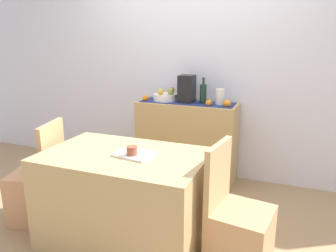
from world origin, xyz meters
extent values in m
cube|color=#A1815A|center=(0.00, 0.00, -0.01)|extent=(6.40, 6.40, 0.02)
cube|color=silver|center=(0.00, 1.18, 1.35)|extent=(6.40, 0.06, 2.70)
cube|color=tan|center=(0.01, 0.92, 0.45)|extent=(1.10, 0.42, 0.90)
cube|color=navy|center=(0.01, 0.92, 0.90)|extent=(1.04, 0.32, 0.01)
cylinder|color=white|center=(-0.25, 0.92, 0.94)|extent=(0.27, 0.27, 0.08)
sphere|color=#889D41|center=(-0.18, 0.90, 1.02)|extent=(0.08, 0.08, 0.08)
sphere|color=red|center=(-0.21, 1.00, 1.01)|extent=(0.07, 0.07, 0.07)
sphere|color=gold|center=(-0.28, 0.84, 1.02)|extent=(0.07, 0.07, 0.07)
cylinder|color=#193221|center=(0.19, 0.92, 1.00)|extent=(0.07, 0.07, 0.21)
cylinder|color=#193221|center=(0.19, 0.92, 1.15)|extent=(0.03, 0.03, 0.08)
cube|color=black|center=(0.00, 0.92, 1.05)|extent=(0.16, 0.18, 0.30)
cylinder|color=silver|center=(0.37, 0.92, 0.99)|extent=(0.10, 0.10, 0.17)
sphere|color=orange|center=(-0.46, 0.84, 0.93)|extent=(0.07, 0.07, 0.07)
sphere|color=orange|center=(0.47, 0.83, 0.94)|extent=(0.08, 0.08, 0.08)
sphere|color=orange|center=(0.28, 0.82, 0.93)|extent=(0.07, 0.07, 0.07)
cube|color=tan|center=(-0.05, -0.41, 0.37)|extent=(1.23, 0.79, 0.74)
cube|color=white|center=(0.04, -0.42, 0.75)|extent=(0.31, 0.25, 0.02)
cylinder|color=brown|center=(0.04, -0.46, 0.78)|extent=(0.08, 0.08, 0.08)
cube|color=tan|center=(-0.95, -0.41, 0.23)|extent=(0.49, 0.49, 0.45)
cube|color=tan|center=(-0.77, -0.37, 0.68)|extent=(0.14, 0.40, 0.45)
cube|color=tan|center=(0.84, -0.41, 0.23)|extent=(0.45, 0.45, 0.45)
cube|color=tan|center=(0.66, -0.39, 0.68)|extent=(0.10, 0.40, 0.45)
camera|label=1|loc=(1.09, -2.42, 1.56)|focal=34.48mm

